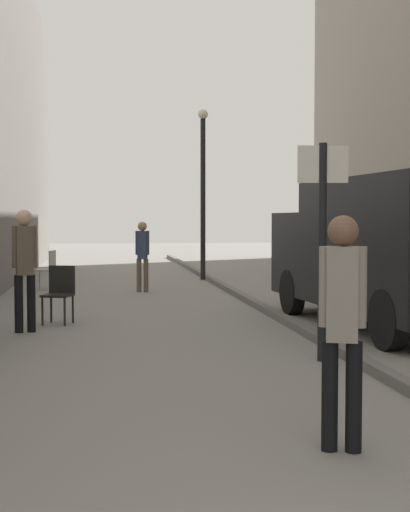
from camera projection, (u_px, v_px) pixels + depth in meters
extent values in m
plane|color=gray|center=(181.00, 315.00, 13.28)|extent=(80.00, 80.00, 0.00)
cube|color=#615F5B|center=(268.00, 310.00, 13.50)|extent=(0.16, 40.00, 0.12)
cylinder|color=black|center=(19.00, 304.00, 11.20)|extent=(0.13, 0.13, 0.86)
cylinder|color=black|center=(31.00, 303.00, 11.27)|extent=(0.13, 0.13, 0.86)
cube|color=brown|center=(24.00, 250.00, 11.20)|extent=(0.28, 0.25, 0.74)
cylinder|color=brown|center=(15.00, 247.00, 11.15)|extent=(0.10, 0.10, 0.63)
cylinder|color=brown|center=(33.00, 247.00, 11.24)|extent=(0.10, 0.10, 0.63)
sphere|color=tan|center=(24.00, 218.00, 11.17)|extent=(0.24, 0.24, 0.24)
cylinder|color=black|center=(330.00, 396.00, 5.49)|extent=(0.12, 0.12, 0.81)
cylinder|color=black|center=(354.00, 397.00, 5.46)|extent=(0.12, 0.12, 0.81)
cube|color=gray|center=(343.00, 294.00, 5.44)|extent=(0.27, 0.25, 0.69)
cylinder|color=gray|center=(325.00, 287.00, 5.46)|extent=(0.10, 0.10, 0.59)
cylinder|color=gray|center=(360.00, 287.00, 5.41)|extent=(0.10, 0.10, 0.59)
sphere|color=brown|center=(343.00, 231.00, 5.41)|extent=(0.22, 0.22, 0.22)
cylinder|color=brown|center=(139.00, 275.00, 17.49)|extent=(0.11, 0.11, 0.77)
cylinder|color=brown|center=(146.00, 276.00, 17.48)|extent=(0.11, 0.11, 0.77)
cube|color=#2D3851|center=(142.00, 245.00, 17.45)|extent=(0.25, 0.22, 0.66)
cylinder|color=#2D3851|center=(137.00, 243.00, 17.46)|extent=(0.09, 0.09, 0.56)
cylinder|color=#2D3851|center=(147.00, 243.00, 17.44)|extent=(0.09, 0.09, 0.56)
sphere|color=#9E755B|center=(142.00, 226.00, 17.43)|extent=(0.21, 0.21, 0.21)
cube|color=black|center=(410.00, 245.00, 11.06)|extent=(2.39, 4.05, 1.97)
cube|color=black|center=(338.00, 253.00, 13.71)|extent=(2.20, 1.68, 1.47)
cube|color=black|center=(328.00, 235.00, 14.21)|extent=(1.75, 0.18, 0.65)
cylinder|color=black|center=(292.00, 292.00, 13.39)|extent=(0.28, 0.81, 0.80)
cylinder|color=black|center=(389.00, 290.00, 13.80)|extent=(0.28, 0.81, 0.80)
cylinder|color=black|center=(389.00, 320.00, 9.69)|extent=(0.28, 0.81, 0.80)
cylinder|color=black|center=(322.00, 253.00, 8.92)|extent=(0.10, 0.10, 2.60)
cube|color=white|center=(323.00, 164.00, 8.87)|extent=(0.60, 0.10, 0.44)
cylinder|color=black|center=(203.00, 199.00, 20.98)|extent=(0.14, 0.14, 4.50)
sphere|color=beige|center=(203.00, 114.00, 20.86)|extent=(0.28, 0.28, 0.28)
cylinder|color=#B7B2A8|center=(34.00, 281.00, 18.02)|extent=(0.04, 0.04, 0.45)
cylinder|color=#B7B2A8|center=(40.00, 279.00, 18.39)|extent=(0.04, 0.04, 0.45)
cylinder|color=#B7B2A8|center=(50.00, 281.00, 17.98)|extent=(0.04, 0.04, 0.45)
cylinder|color=#B7B2A8|center=(54.00, 279.00, 18.35)|extent=(0.04, 0.04, 0.45)
cube|color=#B7B2A8|center=(44.00, 270.00, 18.17)|extent=(0.53, 0.53, 0.04)
cube|color=#B7B2A8|center=(52.00, 260.00, 18.14)|extent=(0.15, 0.44, 0.45)
cylinder|color=black|center=(65.00, 312.00, 11.91)|extent=(0.04, 0.04, 0.45)
cylinder|color=black|center=(42.00, 311.00, 11.98)|extent=(0.04, 0.04, 0.45)
cylinder|color=black|center=(73.00, 309.00, 12.28)|extent=(0.04, 0.04, 0.45)
cylinder|color=black|center=(51.00, 309.00, 12.35)|extent=(0.04, 0.04, 0.45)
cube|color=black|center=(58.00, 295.00, 12.12)|extent=(0.55, 0.55, 0.04)
cube|color=black|center=(62.00, 279.00, 12.30)|extent=(0.43, 0.17, 0.45)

